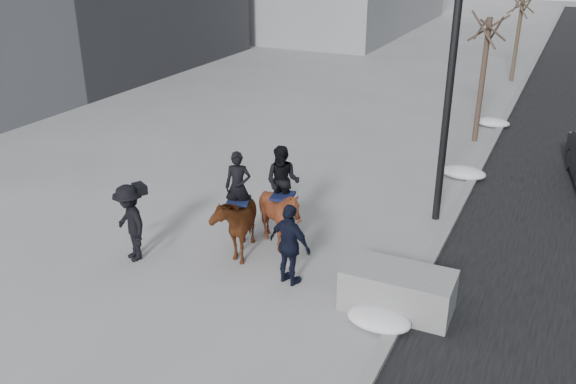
% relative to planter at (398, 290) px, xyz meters
% --- Properties ---
extents(ground, '(120.00, 120.00, 0.00)m').
position_rel_planter_xyz_m(ground, '(-2.83, -0.12, -0.42)').
color(ground, gray).
rests_on(ground, ground).
extents(curb, '(0.25, 90.00, 0.12)m').
position_rel_planter_xyz_m(curb, '(0.17, 9.88, -0.36)').
color(curb, gray).
rests_on(curb, ground).
extents(planter, '(2.10, 1.07, 0.83)m').
position_rel_planter_xyz_m(planter, '(0.00, 0.00, 0.00)').
color(planter, gray).
rests_on(planter, ground).
extents(tree_near, '(1.20, 1.20, 4.60)m').
position_rel_planter_xyz_m(tree_near, '(-0.43, 11.00, 1.88)').
color(tree_near, '#362620').
rests_on(tree_near, ground).
extents(tree_far, '(1.20, 1.20, 4.30)m').
position_rel_planter_xyz_m(tree_far, '(-0.43, 20.90, 1.73)').
color(tree_far, '#3C2F23').
rests_on(tree_far, ground).
extents(mounted_left, '(1.37, 1.97, 2.32)m').
position_rel_planter_xyz_m(mounted_left, '(-3.92, 0.68, 0.45)').
color(mounted_left, '#512C10').
rests_on(mounted_left, ground).
extents(mounted_right, '(1.51, 1.64, 2.40)m').
position_rel_planter_xyz_m(mounted_right, '(-3.10, 1.26, 0.55)').
color(mounted_right, '#521C10').
rests_on(mounted_right, ground).
extents(feeder, '(1.11, 0.99, 1.75)m').
position_rel_planter_xyz_m(feeder, '(-2.26, -0.03, 0.46)').
color(feeder, black).
rests_on(feeder, ground).
extents(camera_crew, '(1.31, 1.13, 1.75)m').
position_rel_planter_xyz_m(camera_crew, '(-5.81, -0.63, 0.47)').
color(camera_crew, black).
rests_on(camera_crew, ground).
extents(lamppost, '(0.25, 1.78, 9.09)m').
position_rel_planter_xyz_m(lamppost, '(-0.23, 4.44, 4.58)').
color(lamppost, black).
rests_on(lamppost, ground).
extents(snow_piles, '(1.30, 14.42, 0.33)m').
position_rel_planter_xyz_m(snow_piles, '(-0.13, 6.68, -0.26)').
color(snow_piles, silver).
rests_on(snow_piles, ground).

